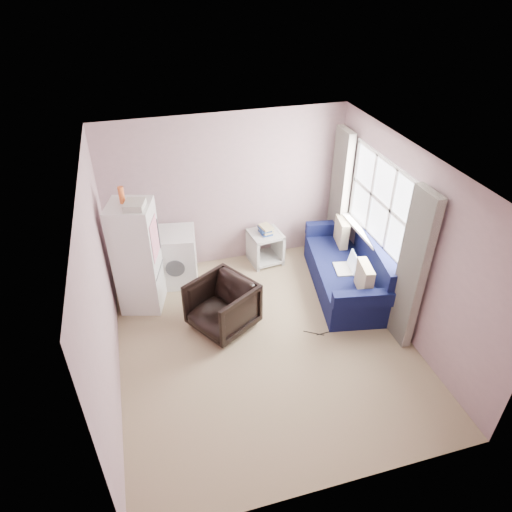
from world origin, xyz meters
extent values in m
cube|color=#998464|center=(0.00, 0.00, -0.01)|extent=(3.80, 4.20, 0.02)
cube|color=silver|center=(0.00, 0.00, 2.51)|extent=(3.80, 4.20, 0.02)
cube|color=gray|center=(0.00, 2.11, 1.25)|extent=(3.80, 0.02, 2.50)
cube|color=gray|center=(0.00, -2.11, 1.25)|extent=(3.80, 0.02, 2.50)
cube|color=gray|center=(-1.91, 0.00, 1.25)|extent=(0.02, 4.20, 2.50)
cube|color=gray|center=(1.91, 0.00, 1.25)|extent=(0.02, 4.20, 2.50)
cube|color=white|center=(1.89, 0.70, 1.50)|extent=(0.01, 1.60, 1.20)
imported|color=black|center=(-0.47, 0.46, 0.40)|extent=(1.02, 1.04, 0.80)
cube|color=silver|center=(-1.49, 1.26, 0.83)|extent=(0.70, 0.70, 1.66)
cube|color=#47494E|center=(-1.21, 1.18, 0.62)|extent=(0.15, 0.51, 0.02)
cube|color=#47494E|center=(-1.15, 1.38, 1.09)|extent=(0.03, 0.03, 0.47)
cube|color=white|center=(-1.22, 1.15, 1.16)|extent=(0.11, 0.38, 0.57)
cylinder|color=orange|center=(-1.55, 1.33, 1.77)|extent=(0.09, 0.09, 0.23)
cube|color=#B3B1A8|center=(-1.41, 1.14, 1.70)|extent=(0.31, 0.34, 0.09)
cube|color=silver|center=(-0.93, 1.71, 0.44)|extent=(0.71, 0.71, 0.87)
cube|color=#47494E|center=(-0.93, 1.69, 0.84)|extent=(0.66, 0.64, 0.05)
cylinder|color=#47494E|center=(-0.98, 1.41, 0.44)|extent=(0.29, 0.07, 0.29)
cube|color=#ADAEAA|center=(0.56, 1.84, 0.53)|extent=(0.56, 0.56, 0.04)
cube|color=#ADAEAA|center=(0.56, 1.84, 0.07)|extent=(0.56, 0.56, 0.04)
cube|color=#ADAEAA|center=(0.33, 1.82, 0.28)|extent=(0.11, 0.50, 0.56)
cube|color=#ADAEAA|center=(0.79, 1.87, 0.28)|extent=(0.11, 0.50, 0.56)
cube|color=navy|center=(0.56, 1.84, 0.57)|extent=(0.20, 0.26, 0.03)
cube|color=tan|center=(0.57, 1.85, 0.60)|extent=(0.22, 0.27, 0.03)
cube|color=navy|center=(0.55, 1.85, 0.64)|extent=(0.18, 0.25, 0.03)
cube|color=tan|center=(0.57, 1.84, 0.67)|extent=(0.22, 0.28, 0.03)
cube|color=#0D133F|center=(1.54, 0.80, 0.22)|extent=(1.24, 2.07, 0.43)
cube|color=#0D133F|center=(1.89, 0.74, 0.67)|extent=(0.54, 1.94, 0.47)
cube|color=#0D133F|center=(1.37, -0.12, 0.54)|extent=(0.93, 0.31, 0.22)
cube|color=#0D133F|center=(1.71, 1.72, 0.54)|extent=(0.93, 0.31, 0.22)
cube|color=#B8AC8B|center=(1.48, 0.18, 0.65)|extent=(0.20, 0.45, 0.43)
cube|color=#B8AC8B|center=(1.70, 1.40, 0.65)|extent=(0.20, 0.45, 0.43)
cube|color=#ADAEAA|center=(1.44, 0.71, 0.44)|extent=(0.31, 0.39, 0.02)
cube|color=silver|center=(1.57, 0.69, 0.56)|extent=(0.13, 0.36, 0.23)
cube|color=white|center=(1.82, 0.70, 0.87)|extent=(0.14, 1.70, 0.04)
cube|color=white|center=(1.87, 0.70, 0.90)|extent=(0.02, 1.68, 0.05)
cube|color=white|center=(1.87, 0.70, 1.50)|extent=(0.02, 1.68, 0.05)
cube|color=white|center=(1.87, 0.70, 2.10)|extent=(0.02, 1.68, 0.05)
cube|color=white|center=(1.87, -0.10, 1.50)|extent=(0.02, 0.05, 1.20)
cube|color=white|center=(1.87, 0.43, 1.50)|extent=(0.02, 0.05, 1.20)
cube|color=white|center=(1.87, 0.97, 1.50)|extent=(0.02, 0.05, 1.20)
cube|color=white|center=(1.87, 1.50, 1.50)|extent=(0.02, 0.05, 1.20)
cube|color=beige|center=(1.78, -0.38, 1.10)|extent=(0.12, 0.46, 2.18)
cube|color=beige|center=(1.78, 1.78, 1.10)|extent=(0.12, 0.46, 2.18)
cylinder|color=black|center=(0.87, -0.07, 0.01)|extent=(0.29, 0.03, 0.01)
cylinder|color=black|center=(0.70, -0.03, 0.01)|extent=(0.25, 0.16, 0.01)
camera|label=1|loc=(-1.32, -4.26, 4.40)|focal=32.00mm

